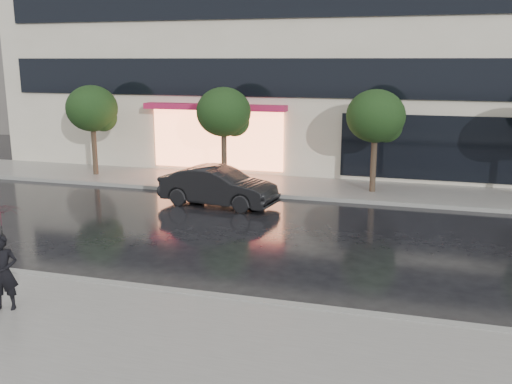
% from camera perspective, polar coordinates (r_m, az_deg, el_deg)
% --- Properties ---
extents(ground, '(120.00, 120.00, 0.00)m').
position_cam_1_polar(ground, '(13.56, -5.25, -8.81)').
color(ground, black).
rests_on(ground, ground).
extents(sidewalk_near, '(60.00, 4.50, 0.12)m').
position_cam_1_polar(sidewalk_near, '(10.86, -11.73, -14.53)').
color(sidewalk_near, slate).
rests_on(sidewalk_near, ground).
extents(sidewalk_far, '(60.00, 3.50, 0.12)m').
position_cam_1_polar(sidewalk_far, '(22.97, 4.11, 0.54)').
color(sidewalk_far, slate).
rests_on(sidewalk_far, ground).
extents(curb_near, '(60.00, 0.25, 0.14)m').
position_cam_1_polar(curb_near, '(12.68, -6.93, -10.11)').
color(curb_near, gray).
rests_on(curb_near, ground).
extents(curb_far, '(60.00, 0.25, 0.14)m').
position_cam_1_polar(curb_far, '(21.31, 3.11, -0.42)').
color(curb_far, gray).
rests_on(curb_far, ground).
extents(tree_far_west, '(2.20, 2.20, 3.99)m').
position_cam_1_polar(tree_far_west, '(25.72, -15.93, 7.87)').
color(tree_far_west, '#33261C').
rests_on(tree_far_west, ground).
extents(tree_mid_west, '(2.20, 2.20, 3.99)m').
position_cam_1_polar(tree_mid_west, '(23.11, -3.09, 7.81)').
color(tree_mid_west, '#33261C').
rests_on(tree_mid_west, ground).
extents(tree_mid_east, '(2.20, 2.20, 3.99)m').
position_cam_1_polar(tree_mid_east, '(21.87, 12.03, 7.25)').
color(tree_mid_east, '#33261C').
rests_on(tree_mid_east, ground).
extents(parked_car, '(4.34, 2.01, 1.38)m').
position_cam_1_polar(parked_car, '(20.11, -3.79, 0.56)').
color(parked_car, black).
rests_on(parked_car, ground).
extents(pedestrian_with_umbrella, '(1.08, 1.09, 2.17)m').
position_cam_1_polar(pedestrian_with_umbrella, '(12.36, -24.08, -4.68)').
color(pedestrian_with_umbrella, black).
rests_on(pedestrian_with_umbrella, sidewalk_near).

